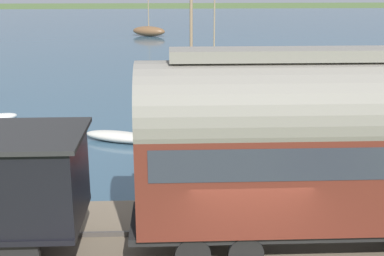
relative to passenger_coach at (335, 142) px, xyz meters
name	(u,v)px	position (x,y,z in m)	size (l,w,h in m)	color
harbor_water	(185,38)	(43.28, 1.94, -3.10)	(80.00, 80.00, 0.01)	#38566B
passenger_coach	(335,142)	(0.00, 0.00, 0.00)	(2.22, 8.93, 4.56)	black
sailboat_brown	(149,31)	(44.70, 5.63, -2.56)	(2.60, 3.79, 6.38)	brown
sailboat_yellow	(214,60)	(25.53, 0.50, -2.43)	(2.38, 3.51, 8.27)	gold
sailboat_red	(191,156)	(6.34, 2.86, -2.56)	(3.05, 3.67, 6.53)	#B72D23
rowboat_mid_harbor	(119,137)	(9.69, 5.61, -2.88)	(1.78, 3.05, 0.43)	beige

